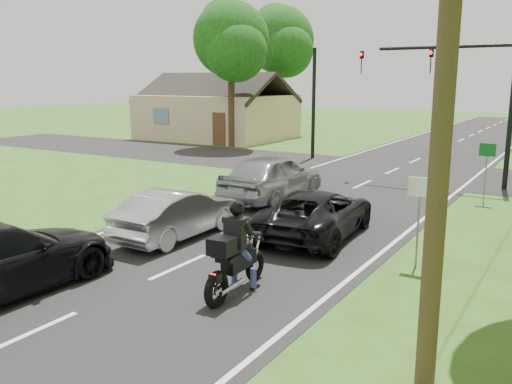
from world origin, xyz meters
TOP-DOWN VIEW (x-y plane):
  - ground at (0.00, 0.00)m, footprint 140.00×140.00m
  - road at (0.00, 10.00)m, footprint 8.00×100.00m
  - cross_road at (0.00, 16.00)m, footprint 60.00×7.00m
  - motorcycle_rider at (2.02, -0.64)m, footprint 0.65×2.29m
  - dark_suv at (1.65, 4.00)m, footprint 2.61×4.94m
  - silver_sedan at (-1.59, 1.92)m, footprint 1.45×4.11m
  - silver_suv at (-1.77, 7.50)m, footprint 2.04×4.99m
  - traffic_signal at (3.34, 14.00)m, footprint 6.38×0.44m
  - signal_pole_far at (-5.20, 18.00)m, footprint 0.20×0.20m
  - utility_pole_near at (6.20, -2.00)m, footprint 1.60×0.28m
  - sign_white at (4.70, 2.98)m, footprint 0.55×0.07m
  - sign_green at (4.90, 10.98)m, footprint 0.55×0.07m
  - tree_left_near at (-11.73, 19.78)m, footprint 5.12×4.96m
  - tree_left_far at (-13.70, 29.76)m, footprint 5.76×5.58m
  - house at (-16.00, 24.00)m, footprint 10.20×8.00m

SIDE VIEW (x-z plane):
  - ground at x=0.00m, z-range 0.00..0.00m
  - cross_road at x=0.00m, z-range 0.00..0.01m
  - road at x=0.00m, z-range 0.00..0.01m
  - dark_suv at x=1.65m, z-range 0.01..1.33m
  - silver_sedan at x=-1.59m, z-range 0.01..1.37m
  - motorcycle_rider at x=2.02m, z-range -0.21..1.76m
  - silver_suv at x=-1.77m, z-range 0.01..1.71m
  - sign_white at x=4.70m, z-range 0.54..2.66m
  - sign_green at x=4.90m, z-range 0.54..2.66m
  - house at x=-16.00m, z-range -0.65..4.19m
  - signal_pole_far at x=-5.20m, z-range 0.00..6.00m
  - traffic_signal at x=3.34m, z-range 1.14..7.14m
  - utility_pole_near at x=6.20m, z-range 0.08..10.08m
  - tree_left_near at x=-11.73m, z-range 1.92..11.14m
  - tree_left_far at x=-13.70m, z-range 2.06..12.20m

